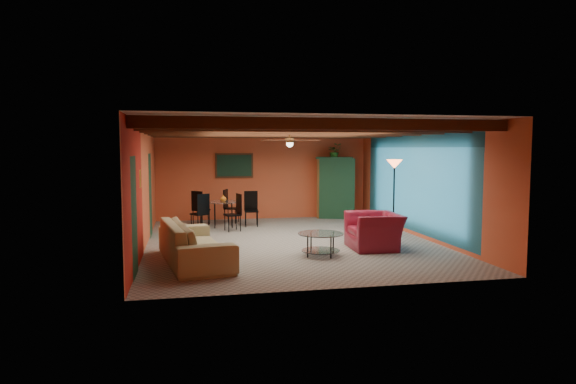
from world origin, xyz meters
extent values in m
cube|color=gray|center=(0.00, 0.00, 0.00)|extent=(6.50, 8.00, 0.01)
cube|color=silver|center=(0.00, 0.00, 2.70)|extent=(6.50, 8.00, 0.01)
cube|color=#CC532F|center=(0.00, 4.00, 1.35)|extent=(6.50, 0.02, 2.70)
cube|color=#AB1E13|center=(-3.25, 0.00, 1.35)|extent=(0.02, 8.00, 2.70)
cube|color=#296276|center=(3.25, 0.00, 1.35)|extent=(0.02, 8.00, 2.70)
imported|color=#978B61|center=(-2.21, -1.72, 0.39)|extent=(1.46, 2.79, 0.78)
imported|color=maroon|center=(1.64, -1.15, 0.39)|extent=(1.09, 1.24, 0.78)
cube|color=brown|center=(2.20, 3.70, 0.92)|extent=(1.17, 0.84, 1.85)
cube|color=black|center=(-0.90, 3.96, 1.65)|extent=(1.05, 0.03, 0.65)
imported|color=#26661E|center=(2.20, 3.70, 2.09)|extent=(0.47, 0.42, 0.48)
imported|color=orange|center=(-1.35, 2.55, 1.08)|extent=(0.22, 0.22, 0.18)
camera|label=1|loc=(-2.36, -11.33, 2.18)|focal=31.31mm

